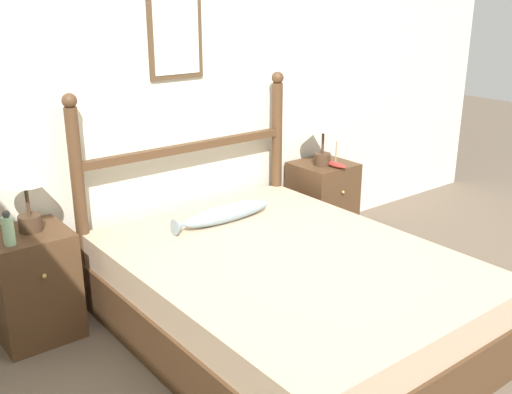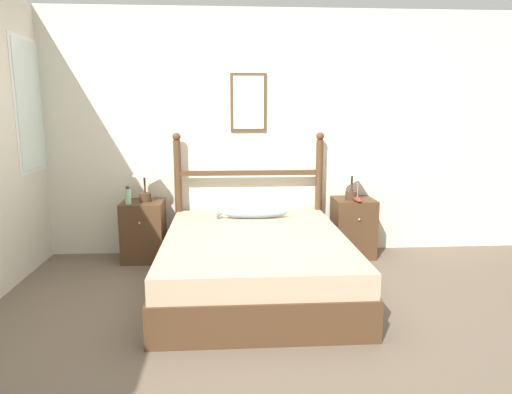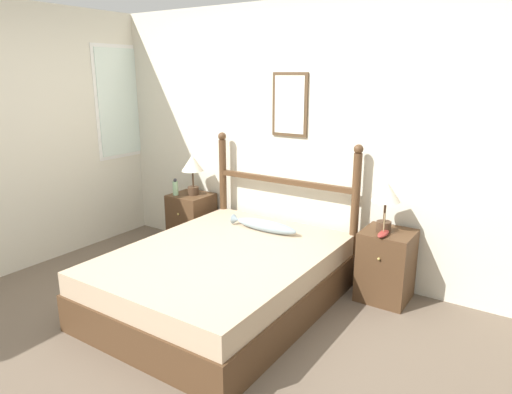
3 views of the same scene
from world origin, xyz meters
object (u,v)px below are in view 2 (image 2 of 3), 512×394
object	(u,v)px
nightstand_right	(353,227)
bottle	(128,196)
table_lamp_left	(144,171)
bed	(255,262)
nightstand_left	(144,231)
model_boat	(357,199)
table_lamp_right	(352,170)
fish_pillow	(253,213)

from	to	relation	value
nightstand_right	bottle	bearing A→B (deg)	-177.20
nightstand_right	table_lamp_left	distance (m)	2.25
bed	bottle	xyz separation A→B (m)	(-1.21, 0.75, 0.46)
nightstand_left	bottle	size ratio (longest dim) A/B	3.33
nightstand_left	bottle	distance (m)	0.42
bed	model_boat	xyz separation A→B (m)	(1.09, 0.73, 0.40)
table_lamp_left	bottle	distance (m)	0.30
nightstand_left	bottle	world-z (taller)	bottle
bottle	model_boat	bearing A→B (deg)	-0.40
table_lamp_right	bottle	size ratio (longest dim) A/B	2.35
nightstand_right	bottle	world-z (taller)	bottle
nightstand_left	table_lamp_right	distance (m)	2.24
table_lamp_left	table_lamp_right	xyz separation A→B (m)	(2.12, -0.04, 0.00)
nightstand_left	model_boat	xyz separation A→B (m)	(2.19, -0.13, 0.33)
bottle	model_boat	xyz separation A→B (m)	(2.30, -0.02, -0.06)
nightstand_left	table_lamp_right	bearing A→B (deg)	-0.65
bed	model_boat	bearing A→B (deg)	33.75
table_lamp_right	table_lamp_left	bearing A→B (deg)	179.05
table_lamp_left	bottle	world-z (taller)	table_lamp_left
nightstand_left	table_lamp_left	distance (m)	0.62
nightstand_right	table_lamp_left	xyz separation A→B (m)	(-2.16, 0.01, 0.62)
bed	fish_pillow	size ratio (longest dim) A/B	2.94
bottle	bed	bearing A→B (deg)	-31.59
nightstand_right	fish_pillow	world-z (taller)	nightstand_right
bottle	model_boat	distance (m)	2.30
nightstand_right	bottle	distance (m)	2.34
model_boat	table_lamp_left	bearing A→B (deg)	176.30
model_boat	nightstand_left	bearing A→B (deg)	176.63
bed	nightstand_left	xyz separation A→B (m)	(-1.10, 0.86, 0.07)
fish_pillow	table_lamp_right	bearing A→B (deg)	12.08
table_lamp_left	fish_pillow	distance (m)	1.18
fish_pillow	table_lamp_left	bearing A→B (deg)	166.57
table_lamp_left	model_boat	distance (m)	2.18
nightstand_left	nightstand_right	distance (m)	2.19
bed	nightstand_right	xyz separation A→B (m)	(1.10, 0.86, 0.07)
fish_pillow	bottle	bearing A→B (deg)	173.73
bottle	fish_pillow	distance (m)	1.24
nightstand_right	table_lamp_left	size ratio (longest dim) A/B	1.42
table_lamp_right	fish_pillow	xyz separation A→B (m)	(-1.04, -0.22, -0.39)
bed	bottle	bearing A→B (deg)	148.41
model_boat	table_lamp_right	bearing A→B (deg)	108.30
nightstand_left	fish_pillow	world-z (taller)	nightstand_left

